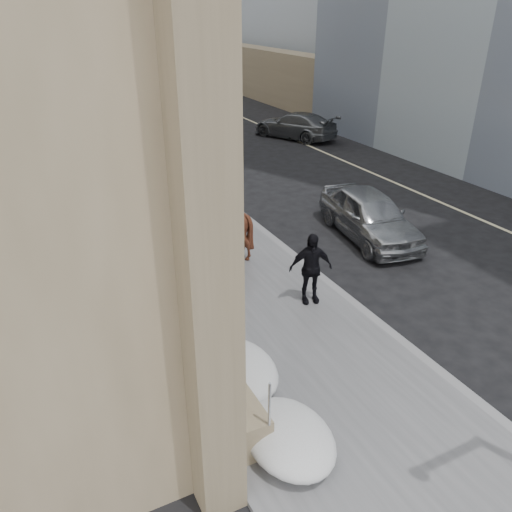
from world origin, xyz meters
The scene contains 14 objects.
ground centered at (0.00, 0.00, 0.00)m, with size 140.00×140.00×0.00m, color black.
sidewalk centered at (0.00, 10.00, 0.06)m, with size 5.00×80.00×0.12m, color #4F4F51.
curb centered at (2.62, 10.00, 0.06)m, with size 0.24×80.00×0.12m, color slate.
lane_line centered at (10.50, 10.00, 0.01)m, with size 0.15×70.00×0.01m, color #BFB78C.
far_podium centered at (15.50, 10.00, 2.00)m, with size 2.00×80.00×4.00m, color #7A6A4F.
streetlight_mid centered at (2.74, 14.00, 4.58)m, with size 1.71×0.24×8.00m.
streetlight_far centered at (2.74, 34.00, 4.58)m, with size 1.71×0.24×8.00m.
traffic_signal centered at (2.07, 22.00, 4.00)m, with size 4.10×0.22×6.00m.
snow_bank centered at (-1.42, 8.11, 0.47)m, with size 1.70×18.10×0.76m.
mounted_horse_left centered at (-0.43, 4.06, 1.30)m, with size 2.02×2.94×2.79m.
mounted_horse_right centered at (0.54, 5.85, 1.24)m, with size 1.69×1.89×2.67m.
pedestrian centered at (1.58, 2.13, 1.10)m, with size 1.14×0.48×1.95m, color black.
car_silver centered at (5.71, 4.94, 0.82)m, with size 1.94×4.81×1.64m, color gray.
car_grey centered at (10.72, 18.50, 0.76)m, with size 2.13×5.23×1.52m, color #515558.
Camera 1 is at (-4.75, -7.46, 7.22)m, focal length 35.00 mm.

